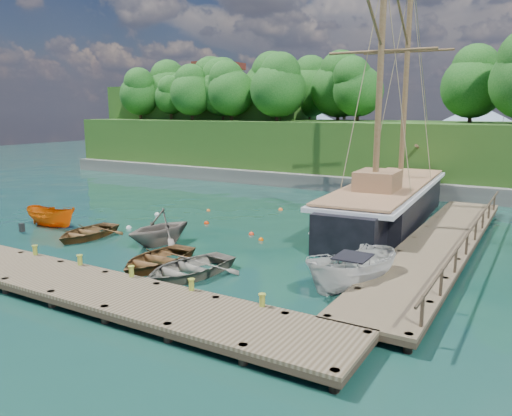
# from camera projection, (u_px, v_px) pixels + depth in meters

# --- Properties ---
(ground) EXTENTS (160.00, 160.00, 0.00)m
(ground) POSITION_uv_depth(u_px,v_px,m) (176.00, 253.00, 25.27)
(ground) COLOR #10332E
(ground) RESTS_ON ground
(dock_near) EXTENTS (20.00, 3.20, 1.10)m
(dock_near) POSITION_uv_depth(u_px,v_px,m) (105.00, 291.00, 18.70)
(dock_near) COLOR #493C2A
(dock_near) RESTS_ON ground
(dock_east) EXTENTS (3.20, 24.00, 1.10)m
(dock_east) POSITION_uv_depth(u_px,v_px,m) (440.00, 244.00, 25.36)
(dock_east) COLOR #493C2A
(dock_east) RESTS_ON ground
(bollard_0) EXTENTS (0.26, 0.26, 0.45)m
(bollard_0) POSITION_uv_depth(u_px,v_px,m) (37.00, 267.00, 22.97)
(bollard_0) COLOR olive
(bollard_0) RESTS_ON ground
(bollard_1) EXTENTS (0.26, 0.26, 0.45)m
(bollard_1) POSITION_uv_depth(u_px,v_px,m) (81.00, 278.00, 21.47)
(bollard_1) COLOR olive
(bollard_1) RESTS_ON ground
(bollard_2) EXTENTS (0.26, 0.26, 0.45)m
(bollard_2) POSITION_uv_depth(u_px,v_px,m) (132.00, 291.00, 19.97)
(bollard_2) COLOR olive
(bollard_2) RESTS_ON ground
(bollard_3) EXTENTS (0.26, 0.26, 0.45)m
(bollard_3) POSITION_uv_depth(u_px,v_px,m) (192.00, 306.00, 18.47)
(bollard_3) COLOR olive
(bollard_3) RESTS_ON ground
(bollard_4) EXTENTS (0.26, 0.26, 0.45)m
(bollard_4) POSITION_uv_depth(u_px,v_px,m) (262.00, 323.00, 16.97)
(bollard_4) COLOR olive
(bollard_4) RESTS_ON ground
(rowboat_0) EXTENTS (3.33, 4.40, 0.86)m
(rowboat_0) POSITION_uv_depth(u_px,v_px,m) (87.00, 238.00, 28.31)
(rowboat_0) COLOR brown
(rowboat_0) RESTS_ON ground
(rowboat_1) EXTENTS (4.07, 4.49, 2.07)m
(rowboat_1) POSITION_uv_depth(u_px,v_px,m) (160.00, 244.00, 26.94)
(rowboat_1) COLOR #6E6359
(rowboat_1) RESTS_ON ground
(rowboat_2) EXTENTS (3.34, 4.56, 0.92)m
(rowboat_2) POSITION_uv_depth(u_px,v_px,m) (157.00, 266.00, 23.11)
(rowboat_2) COLOR brown
(rowboat_2) RESTS_ON ground
(rowboat_3) EXTENTS (4.12, 5.17, 0.96)m
(rowboat_3) POSITION_uv_depth(u_px,v_px,m) (188.00, 276.00, 21.77)
(rowboat_3) COLOR #6D685B
(rowboat_3) RESTS_ON ground
(motorboat_orange) EXTENTS (3.91, 1.68, 1.48)m
(motorboat_orange) POSITION_uv_depth(u_px,v_px,m) (53.00, 227.00, 30.92)
(motorboat_orange) COLOR #DA5E07
(motorboat_orange) RESTS_ON ground
(cabin_boat_white) EXTENTS (3.50, 5.04, 1.83)m
(cabin_boat_white) POSITION_uv_depth(u_px,v_px,m) (352.00, 291.00, 20.00)
(cabin_boat_white) COLOR #BABAB4
(cabin_boat_white) RESTS_ON ground
(schooner) EXTENTS (5.71, 26.07, 18.83)m
(schooner) POSITION_uv_depth(u_px,v_px,m) (388.00, 205.00, 32.50)
(schooner) COLOR black
(schooner) RESTS_ON ground
(mooring_buoy_0) EXTENTS (0.33, 0.33, 0.33)m
(mooring_buoy_0) POSITION_uv_depth(u_px,v_px,m) (129.00, 228.00, 30.51)
(mooring_buoy_0) COLOR silver
(mooring_buoy_0) RESTS_ON ground
(mooring_buoy_1) EXTENTS (0.32, 0.32, 0.32)m
(mooring_buoy_1) POSITION_uv_depth(u_px,v_px,m) (207.00, 224.00, 31.74)
(mooring_buoy_1) COLOR red
(mooring_buoy_1) RESTS_ON ground
(mooring_buoy_2) EXTENTS (0.31, 0.31, 0.31)m
(mooring_buoy_2) POSITION_uv_depth(u_px,v_px,m) (251.00, 235.00, 28.94)
(mooring_buoy_2) COLOR red
(mooring_buoy_2) RESTS_ON ground
(mooring_buoy_3) EXTENTS (0.31, 0.31, 0.31)m
(mooring_buoy_3) POSITION_uv_depth(u_px,v_px,m) (311.00, 234.00, 29.12)
(mooring_buoy_3) COLOR white
(mooring_buoy_3) RESTS_ON ground
(mooring_buoy_4) EXTENTS (0.28, 0.28, 0.28)m
(mooring_buoy_4) POSITION_uv_depth(u_px,v_px,m) (208.00, 211.00, 35.73)
(mooring_buoy_4) COLOR #D3611B
(mooring_buoy_4) RESTS_ON ground
(mooring_buoy_5) EXTENTS (0.33, 0.33, 0.33)m
(mooring_buoy_5) POSITION_uv_depth(u_px,v_px,m) (281.00, 210.00, 36.04)
(mooring_buoy_5) COLOR orange
(mooring_buoy_5) RESTS_ON ground
(mooring_buoy_6) EXTENTS (0.33, 0.33, 0.33)m
(mooring_buoy_6) POSITION_uv_depth(u_px,v_px,m) (157.00, 215.00, 34.41)
(mooring_buoy_6) COLOR white
(mooring_buoy_6) RESTS_ON ground
(mooring_buoy_7) EXTENTS (0.28, 0.28, 0.28)m
(mooring_buoy_7) POSITION_uv_depth(u_px,v_px,m) (261.00, 240.00, 27.72)
(mooring_buoy_7) COLOR #F75D05
(mooring_buoy_7) RESTS_ON ground
(headland) EXTENTS (51.00, 19.31, 12.90)m
(headland) POSITION_uv_depth(u_px,v_px,m) (263.00, 124.00, 57.12)
(headland) COLOR #474744
(headland) RESTS_ON ground
(distant_ridge) EXTENTS (117.00, 40.00, 10.00)m
(distant_ridge) POSITION_uv_depth(u_px,v_px,m) (472.00, 127.00, 81.40)
(distant_ridge) COLOR #728CA5
(distant_ridge) RESTS_ON ground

